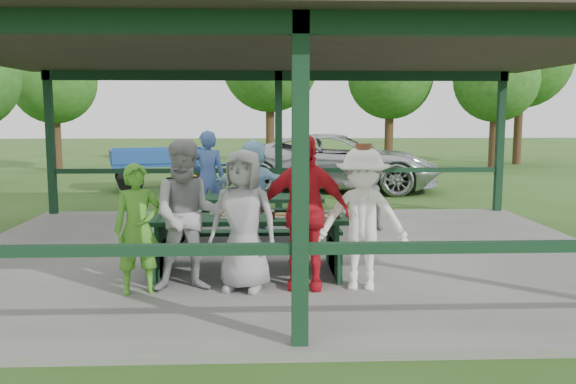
{
  "coord_description": "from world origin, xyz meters",
  "views": [
    {
      "loc": [
        -0.33,
        -9.21,
        2.22
      ],
      "look_at": [
        0.03,
        -0.3,
        1.06
      ],
      "focal_mm": 38.0,
      "sensor_mm": 36.0,
      "label": 1
    }
  ],
  "objects_px": {
    "spectator_lblue": "(254,186)",
    "contestant_white_fedora": "(362,219)",
    "contestant_red": "(304,212)",
    "spectator_blue": "(208,179)",
    "farm_trailer": "(159,168)",
    "contestant_green": "(138,229)",
    "contestant_grey_left": "(188,216)",
    "spectator_grey": "(363,187)",
    "contestant_grey_mid": "(243,220)",
    "pickup_truck": "(338,162)",
    "picnic_table_near": "(248,237)",
    "picnic_table_far": "(247,213)"
  },
  "relations": [
    {
      "from": "contestant_red",
      "to": "spectator_blue",
      "type": "bearing_deg",
      "value": 115.15
    },
    {
      "from": "contestant_grey_left",
      "to": "spectator_grey",
      "type": "bearing_deg",
      "value": 45.58
    },
    {
      "from": "spectator_blue",
      "to": "pickup_truck",
      "type": "height_order",
      "value": "spectator_blue"
    },
    {
      "from": "picnic_table_far",
      "to": "spectator_grey",
      "type": "distance_m",
      "value": 2.28
    },
    {
      "from": "picnic_table_near",
      "to": "contestant_grey_mid",
      "type": "distance_m",
      "value": 0.91
    },
    {
      "from": "contestant_white_fedora",
      "to": "contestant_grey_left",
      "type": "bearing_deg",
      "value": -168.22
    },
    {
      "from": "contestant_white_fedora",
      "to": "spectator_blue",
      "type": "relative_size",
      "value": 0.98
    },
    {
      "from": "contestant_red",
      "to": "spectator_lblue",
      "type": "relative_size",
      "value": 1.12
    },
    {
      "from": "picnic_table_near",
      "to": "spectator_lblue",
      "type": "distance_m",
      "value": 2.8
    },
    {
      "from": "contestant_white_fedora",
      "to": "spectator_grey",
      "type": "height_order",
      "value": "contestant_white_fedora"
    },
    {
      "from": "spectator_lblue",
      "to": "contestant_white_fedora",
      "type": "bearing_deg",
      "value": 126.21
    },
    {
      "from": "contestant_white_fedora",
      "to": "pickup_truck",
      "type": "distance_m",
      "value": 10.35
    },
    {
      "from": "contestant_red",
      "to": "contestant_white_fedora",
      "type": "relative_size",
      "value": 1.06
    },
    {
      "from": "contestant_green",
      "to": "spectator_grey",
      "type": "bearing_deg",
      "value": 32.66
    },
    {
      "from": "spectator_lblue",
      "to": "spectator_blue",
      "type": "distance_m",
      "value": 1.07
    },
    {
      "from": "picnic_table_far",
      "to": "contestant_green",
      "type": "xyz_separation_m",
      "value": [
        -1.2,
        -2.88,
        0.3
      ]
    },
    {
      "from": "contestant_grey_mid",
      "to": "spectator_blue",
      "type": "relative_size",
      "value": 0.94
    },
    {
      "from": "picnic_table_far",
      "to": "pickup_truck",
      "type": "relative_size",
      "value": 0.43
    },
    {
      "from": "picnic_table_near",
      "to": "spectator_lblue",
      "type": "xyz_separation_m",
      "value": [
        0.04,
        2.78,
        0.36
      ]
    },
    {
      "from": "spectator_blue",
      "to": "spectator_grey",
      "type": "bearing_deg",
      "value": 166.2
    },
    {
      "from": "spectator_lblue",
      "to": "spectator_grey",
      "type": "bearing_deg",
      "value": -162.39
    },
    {
      "from": "picnic_table_near",
      "to": "picnic_table_far",
      "type": "height_order",
      "value": "same"
    },
    {
      "from": "contestant_grey_mid",
      "to": "spectator_blue",
      "type": "height_order",
      "value": "spectator_blue"
    },
    {
      "from": "contestant_red",
      "to": "contestant_white_fedora",
      "type": "xyz_separation_m",
      "value": [
        0.7,
        -0.08,
        -0.08
      ]
    },
    {
      "from": "contestant_green",
      "to": "spectator_grey",
      "type": "distance_m",
      "value": 4.97
    },
    {
      "from": "contestant_green",
      "to": "contestant_grey_left",
      "type": "relative_size",
      "value": 0.85
    },
    {
      "from": "spectator_grey",
      "to": "spectator_blue",
      "type": "bearing_deg",
      "value": -35.37
    },
    {
      "from": "picnic_table_near",
      "to": "picnic_table_far",
      "type": "xyz_separation_m",
      "value": [
        -0.07,
        2.0,
        -0.0
      ]
    },
    {
      "from": "contestant_grey_left",
      "to": "spectator_grey",
      "type": "xyz_separation_m",
      "value": [
        2.7,
        3.66,
        -0.11
      ]
    },
    {
      "from": "contestant_red",
      "to": "farm_trailer",
      "type": "height_order",
      "value": "contestant_red"
    },
    {
      "from": "contestant_white_fedora",
      "to": "pickup_truck",
      "type": "height_order",
      "value": "contestant_white_fedora"
    },
    {
      "from": "spectator_grey",
      "to": "pickup_truck",
      "type": "relative_size",
      "value": 0.27
    },
    {
      "from": "contestant_white_fedora",
      "to": "picnic_table_near",
      "type": "bearing_deg",
      "value": 161.25
    },
    {
      "from": "spectator_blue",
      "to": "spectator_grey",
      "type": "xyz_separation_m",
      "value": [
        2.85,
        -0.54,
        -0.1
      ]
    },
    {
      "from": "picnic_table_far",
      "to": "contestant_white_fedora",
      "type": "bearing_deg",
      "value": -62.69
    },
    {
      "from": "contestant_grey_left",
      "to": "contestant_grey_mid",
      "type": "height_order",
      "value": "contestant_grey_left"
    },
    {
      "from": "spectator_grey",
      "to": "contestant_grey_mid",
      "type": "bearing_deg",
      "value": 36.24
    },
    {
      "from": "spectator_lblue",
      "to": "farm_trailer",
      "type": "xyz_separation_m",
      "value": [
        -2.88,
        7.07,
        -0.3
      ]
    },
    {
      "from": "contestant_green",
      "to": "contestant_red",
      "type": "relative_size",
      "value": 0.82
    },
    {
      "from": "contestant_red",
      "to": "spectator_blue",
      "type": "relative_size",
      "value": 1.04
    },
    {
      "from": "contestant_grey_left",
      "to": "spectator_grey",
      "type": "height_order",
      "value": "contestant_grey_left"
    },
    {
      "from": "contestant_grey_mid",
      "to": "pickup_truck",
      "type": "relative_size",
      "value": 0.29
    },
    {
      "from": "contestant_red",
      "to": "pickup_truck",
      "type": "relative_size",
      "value": 0.32
    },
    {
      "from": "picnic_table_far",
      "to": "contestant_green",
      "type": "relative_size",
      "value": 1.64
    },
    {
      "from": "farm_trailer",
      "to": "contestant_green",
      "type": "bearing_deg",
      "value": -97.32
    },
    {
      "from": "spectator_blue",
      "to": "spectator_grey",
      "type": "relative_size",
      "value": 1.13
    },
    {
      "from": "spectator_blue",
      "to": "contestant_grey_left",
      "type": "bearing_deg",
      "value": 88.95
    },
    {
      "from": "contestant_grey_left",
      "to": "spectator_blue",
      "type": "xyz_separation_m",
      "value": [
        -0.15,
        4.2,
        -0.01
      ]
    },
    {
      "from": "contestant_green",
      "to": "spectator_lblue",
      "type": "xyz_separation_m",
      "value": [
        1.32,
        3.66,
        0.06
      ]
    },
    {
      "from": "spectator_blue",
      "to": "contestant_grey_mid",
      "type": "bearing_deg",
      "value": 97.69
    }
  ]
}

